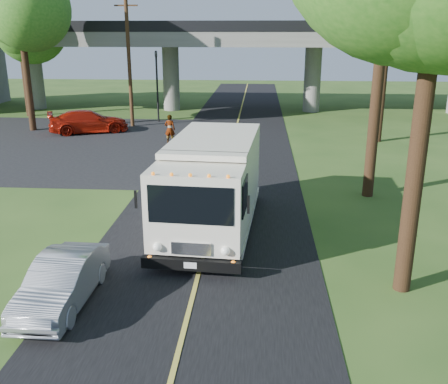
# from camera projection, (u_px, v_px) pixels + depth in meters

# --- Properties ---
(ground) EXTENTS (120.00, 120.00, 0.00)m
(ground) POSITION_uv_depth(u_px,v_px,m) (192.00, 300.00, 12.73)
(ground) COLOR #2E4F1C
(ground) RESTS_ON ground
(road) EXTENTS (7.00, 90.00, 0.02)m
(road) POSITION_uv_depth(u_px,v_px,m) (221.00, 185.00, 22.22)
(road) COLOR black
(road) RESTS_ON ground
(parking_lot) EXTENTS (16.00, 18.00, 0.01)m
(parking_lot) POSITION_uv_depth(u_px,v_px,m) (53.00, 143.00, 30.56)
(parking_lot) COLOR black
(parking_lot) RESTS_ON ground
(lane_line) EXTENTS (0.12, 90.00, 0.01)m
(lane_line) POSITION_uv_depth(u_px,v_px,m) (221.00, 185.00, 22.22)
(lane_line) COLOR gold
(lane_line) RESTS_ON road
(overpass) EXTENTS (54.00, 10.00, 7.30)m
(overpass) POSITION_uv_depth(u_px,v_px,m) (241.00, 56.00, 41.70)
(overpass) COLOR slate
(overpass) RESTS_ON ground
(traffic_signal) EXTENTS (0.18, 0.22, 5.20)m
(traffic_signal) POSITION_uv_depth(u_px,v_px,m) (157.00, 79.00, 36.83)
(traffic_signal) COLOR black
(traffic_signal) RESTS_ON ground
(utility_pole) EXTENTS (1.60, 0.26, 9.00)m
(utility_pole) POSITION_uv_depth(u_px,v_px,m) (129.00, 61.00, 34.61)
(utility_pole) COLOR #472D19
(utility_pole) RESTS_ON ground
(tree_left_lot) EXTENTS (5.60, 5.50, 10.50)m
(tree_left_lot) POSITION_uv_depth(u_px,v_px,m) (21.00, 9.00, 31.96)
(tree_left_lot) COLOR #382314
(tree_left_lot) RESTS_ON ground
(tree_left_far) EXTENTS (5.26, 5.16, 9.89)m
(tree_left_far) POSITION_uv_depth(u_px,v_px,m) (20.00, 19.00, 38.00)
(tree_left_far) COLOR #382314
(tree_left_far) RESTS_ON ground
(step_van) EXTENTS (3.24, 7.63, 3.13)m
(step_van) POSITION_uv_depth(u_px,v_px,m) (212.00, 183.00, 16.76)
(step_van) COLOR silver
(step_van) RESTS_ON ground
(red_sedan) EXTENTS (5.59, 3.97, 1.50)m
(red_sedan) POSITION_uv_depth(u_px,v_px,m) (89.00, 122.00, 33.55)
(red_sedan) COLOR #9C1609
(red_sedan) RESTS_ON ground
(silver_sedan) EXTENTS (1.37, 3.75, 1.23)m
(silver_sedan) POSITION_uv_depth(u_px,v_px,m) (62.00, 281.00, 12.41)
(silver_sedan) COLOR #9A9DA3
(silver_sedan) RESTS_ON ground
(pedestrian) EXTENTS (0.67, 0.47, 1.75)m
(pedestrian) POSITION_uv_depth(u_px,v_px,m) (170.00, 129.00, 30.32)
(pedestrian) COLOR gray
(pedestrian) RESTS_ON ground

